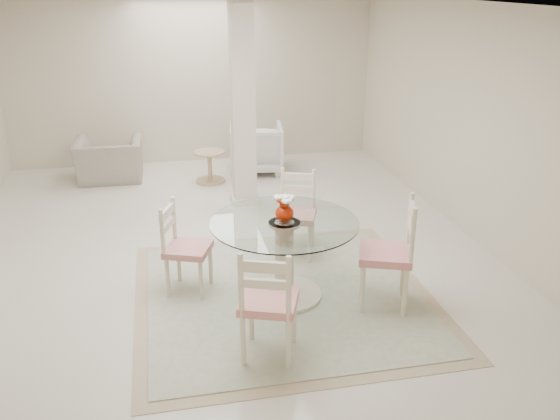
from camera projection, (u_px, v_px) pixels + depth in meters
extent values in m
plane|color=silver|center=(220.00, 243.00, 7.02)|extent=(7.00, 7.00, 0.00)
cube|color=beige|center=(193.00, 81.00, 9.71)|extent=(6.00, 0.02, 2.70)
cube|color=beige|center=(281.00, 281.00, 3.34)|extent=(6.00, 0.02, 2.70)
cube|color=beige|center=(465.00, 119.00, 7.10)|extent=(0.02, 7.00, 2.70)
cube|color=white|center=(210.00, 3.00, 6.03)|extent=(6.00, 7.00, 0.02)
cube|color=beige|center=(243.00, 106.00, 7.81)|extent=(0.30, 0.30, 2.70)
cube|color=tan|center=(284.00, 297.00, 5.84)|extent=(2.88, 2.88, 0.01)
cube|color=beige|center=(284.00, 296.00, 5.84)|extent=(2.64, 2.64, 0.01)
cylinder|color=beige|center=(284.00, 295.00, 5.83)|extent=(0.73, 0.73, 0.05)
cylinder|color=beige|center=(284.00, 259.00, 5.69)|extent=(0.18, 0.18, 0.76)
cylinder|color=beige|center=(284.00, 224.00, 5.56)|extent=(0.30, 0.30, 0.03)
cylinder|color=white|center=(284.00, 222.00, 5.55)|extent=(1.40, 1.40, 0.01)
ellipsoid|color=#AD1F05|center=(284.00, 214.00, 5.51)|extent=(0.17, 0.17, 0.17)
cylinder|color=#AD1F05|center=(284.00, 203.00, 5.48)|extent=(0.09, 0.09, 0.05)
cylinder|color=#AD1F05|center=(284.00, 200.00, 5.46)|extent=(0.15, 0.15, 0.02)
ellipsoid|color=white|center=(284.00, 197.00, 5.46)|extent=(0.10, 0.10, 0.05)
ellipsoid|color=white|center=(290.00, 198.00, 5.49)|extent=(0.10, 0.10, 0.05)
ellipsoid|color=white|center=(279.00, 198.00, 5.48)|extent=(0.10, 0.10, 0.05)
ellipsoid|color=white|center=(287.00, 201.00, 5.42)|extent=(0.10, 0.10, 0.05)
cylinder|color=#F3E8C8|center=(363.00, 270.00, 5.84)|extent=(0.05, 0.05, 0.50)
cylinder|color=#F3E8C8|center=(362.00, 290.00, 5.48)|extent=(0.05, 0.05, 0.50)
cylinder|color=#F3E8C8|center=(403.00, 273.00, 5.78)|extent=(0.05, 0.05, 0.50)
cylinder|color=#F3E8C8|center=(405.00, 293.00, 5.42)|extent=(0.05, 0.05, 0.50)
cube|color=red|center=(385.00, 254.00, 5.52)|extent=(0.61, 0.61, 0.08)
cube|color=#F3E8C8|center=(412.00, 219.00, 5.36)|extent=(0.20, 0.42, 0.59)
cylinder|color=#F4E7C9|center=(278.00, 243.00, 6.50)|extent=(0.04, 0.04, 0.45)
cylinder|color=#F4E7C9|center=(309.00, 245.00, 6.45)|extent=(0.04, 0.04, 0.45)
cylinder|color=#F4E7C9|center=(282.00, 230.00, 6.82)|extent=(0.04, 0.04, 0.45)
cylinder|color=#F4E7C9|center=(312.00, 232.00, 6.77)|extent=(0.04, 0.04, 0.45)
cube|color=red|center=(296.00, 216.00, 6.54)|extent=(0.55, 0.55, 0.07)
cube|color=#F4E7C9|center=(298.00, 183.00, 6.60)|extent=(0.38, 0.18, 0.52)
cylinder|color=beige|center=(201.00, 281.00, 5.71)|extent=(0.04, 0.04, 0.43)
cylinder|color=beige|center=(211.00, 265.00, 6.01)|extent=(0.04, 0.04, 0.43)
cylinder|color=beige|center=(168.00, 278.00, 5.76)|extent=(0.04, 0.04, 0.43)
cylinder|color=beige|center=(179.00, 263.00, 6.07)|extent=(0.04, 0.04, 0.43)
cube|color=#B01412|center=(188.00, 249.00, 5.79)|extent=(0.53, 0.53, 0.07)
cube|color=beige|center=(168.00, 218.00, 5.71)|extent=(0.17, 0.36, 0.50)
cylinder|color=beige|center=(294.00, 320.00, 5.03)|extent=(0.04, 0.04, 0.47)
cylinder|color=beige|center=(251.00, 317.00, 5.07)|extent=(0.04, 0.04, 0.47)
cylinder|color=beige|center=(289.00, 344.00, 4.69)|extent=(0.04, 0.04, 0.47)
cylinder|color=beige|center=(243.00, 341.00, 4.74)|extent=(0.04, 0.04, 0.47)
cube|color=red|center=(269.00, 301.00, 4.78)|extent=(0.57, 0.57, 0.07)
cube|color=beige|center=(264.00, 276.00, 4.47)|extent=(0.40, 0.18, 0.55)
imported|color=#9E9783|center=(110.00, 160.00, 9.09)|extent=(1.01, 0.89, 0.64)
imported|color=white|center=(256.00, 148.00, 9.49)|extent=(0.93, 0.95, 0.77)
cylinder|color=tan|center=(211.00, 181.00, 9.12)|extent=(0.45, 0.45, 0.04)
cylinder|color=tan|center=(210.00, 167.00, 9.04)|extent=(0.06, 0.06, 0.43)
cylinder|color=tan|center=(209.00, 152.00, 8.95)|extent=(0.46, 0.46, 0.03)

